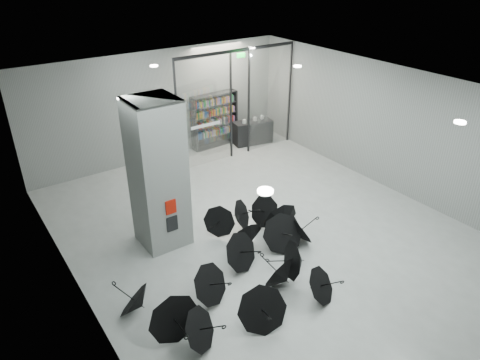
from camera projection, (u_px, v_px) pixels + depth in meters
room at (286, 147)px, 10.64m from camera, size 14.00×14.02×4.01m
column at (158, 175)px, 11.21m from camera, size 1.20×1.20×4.00m
fire_cabinet at (171, 207)px, 11.06m from camera, size 0.28×0.04×0.38m
info_panel at (172, 224)px, 11.29m from camera, size 0.30×0.03×0.42m
exit_sign at (241, 55)px, 15.24m from camera, size 0.30×0.06×0.15m
glass_partition at (238, 100)px, 16.15m from camera, size 5.06×0.08×4.00m
bookshelf at (215, 120)px, 17.45m from camera, size 1.96×0.46×2.14m
shop_counter at (253, 132)px, 17.96m from camera, size 1.65×0.91×0.94m
umbrella_cluster at (248, 263)px, 10.76m from camera, size 5.76×4.66×1.28m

